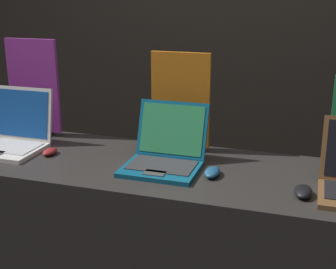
# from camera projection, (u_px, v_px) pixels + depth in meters

# --- Properties ---
(wall_back) EXTENTS (8.00, 0.05, 2.80)m
(wall_back) POSITION_uv_depth(u_px,v_px,m) (227.00, 33.00, 3.16)
(wall_back) COLOR black
(wall_back) RESTS_ON ground_plane
(display_counter) EXTENTS (2.12, 0.66, 0.92)m
(display_counter) POSITION_uv_depth(u_px,v_px,m) (167.00, 256.00, 2.25)
(display_counter) COLOR #282623
(display_counter) RESTS_ON ground_plane
(laptop_front) EXTENTS (0.35, 0.33, 0.29)m
(laptop_front) POSITION_uv_depth(u_px,v_px,m) (11.00, 135.00, 2.33)
(laptop_front) COLOR silver
(laptop_front) RESTS_ON display_counter
(mouse_front) EXTENTS (0.06, 0.09, 0.03)m
(mouse_front) POSITION_uv_depth(u_px,v_px,m) (50.00, 152.00, 2.25)
(mouse_front) COLOR maroon
(mouse_front) RESTS_ON display_counter
(promo_stand_front) EXTENTS (0.30, 0.07, 0.52)m
(promo_stand_front) POSITION_uv_depth(u_px,v_px,m) (34.00, 90.00, 2.49)
(promo_stand_front) COLOR black
(promo_stand_front) RESTS_ON display_counter
(laptop_middle) EXTENTS (0.33, 0.35, 0.27)m
(laptop_middle) POSITION_uv_depth(u_px,v_px,m) (165.00, 153.00, 2.09)
(laptop_middle) COLOR #0F5170
(laptop_middle) RESTS_ON display_counter
(mouse_middle) EXTENTS (0.06, 0.12, 0.04)m
(mouse_middle) POSITION_uv_depth(u_px,v_px,m) (212.00, 172.00, 1.99)
(mouse_middle) COLOR navy
(mouse_middle) RESTS_ON display_counter
(promo_stand_middle) EXTENTS (0.29, 0.07, 0.48)m
(promo_stand_middle) POSITION_uv_depth(u_px,v_px,m) (180.00, 104.00, 2.26)
(promo_stand_middle) COLOR black
(promo_stand_middle) RESTS_ON display_counter
(mouse_back) EXTENTS (0.07, 0.12, 0.04)m
(mouse_back) POSITION_uv_depth(u_px,v_px,m) (303.00, 192.00, 1.80)
(mouse_back) COLOR black
(mouse_back) RESTS_ON display_counter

